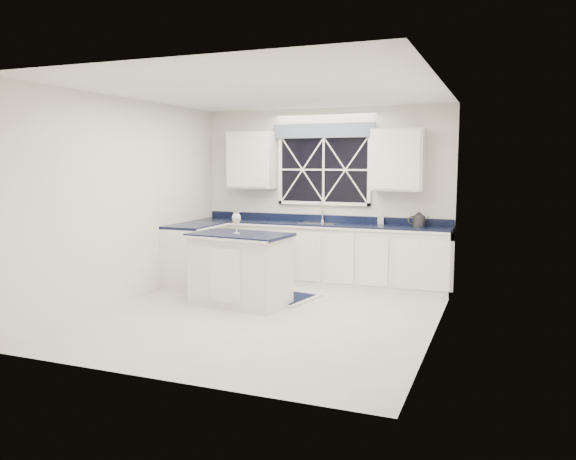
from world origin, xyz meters
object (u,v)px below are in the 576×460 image
at_px(faucet, 322,212).
at_px(island, 240,269).
at_px(dishwasher, 253,253).
at_px(wine_glass, 236,219).
at_px(soap_bottle, 381,218).
at_px(kettle, 419,219).

xyz_separation_m(faucet, island, (-0.54, -1.79, -0.62)).
bearing_deg(dishwasher, wine_glass, -72.39).
distance_m(faucet, wine_glass, 1.90).
bearing_deg(soap_bottle, wine_glass, -129.37).
distance_m(kettle, soap_bottle, 0.59).
bearing_deg(island, dishwasher, 115.43).
bearing_deg(kettle, dishwasher, 163.46).
distance_m(faucet, island, 1.98).
bearing_deg(wine_glass, dishwasher, 107.61).
bearing_deg(dishwasher, soap_bottle, 6.22).
height_order(faucet, island, faucet).
bearing_deg(faucet, wine_glass, -107.98).
relative_size(dishwasher, kettle, 2.77).
bearing_deg(dishwasher, kettle, 2.78).
height_order(kettle, wine_glass, wine_glass).
xyz_separation_m(dishwasher, kettle, (2.60, 0.13, 0.63)).
height_order(faucet, kettle, faucet).
bearing_deg(wine_glass, faucet, 72.02).
xyz_separation_m(kettle, wine_glass, (-2.09, -1.74, 0.09)).
relative_size(island, wine_glass, 4.91).
distance_m(faucet, soap_bottle, 0.92).
relative_size(faucet, wine_glass, 1.10).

